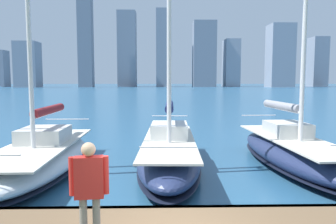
{
  "coord_description": "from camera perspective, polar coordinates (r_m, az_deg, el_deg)",
  "views": [
    {
      "loc": [
        0.23,
        5.69,
        3.39
      ],
      "look_at": [
        -0.06,
        -6.55,
        2.2
      ],
      "focal_mm": 35.0,
      "sensor_mm": 36.0,
      "label": 1
    }
  ],
  "objects": [
    {
      "name": "sailboat_grey",
      "position": [
        13.72,
        20.71,
        -6.24
      ],
      "size": [
        2.76,
        8.46,
        10.03
      ],
      "color": "navy",
      "rests_on": "ground"
    },
    {
      "name": "sailboat_navy",
      "position": [
        12.5,
        0.21,
        -6.97
      ],
      "size": [
        2.6,
        8.38,
        10.41
      ],
      "color": "navy",
      "rests_on": "ground"
    },
    {
      "name": "person_red_shirt",
      "position": [
        5.71,
        -13.57,
        -12.14
      ],
      "size": [
        0.65,
        0.26,
        1.78
      ],
      "color": "gray",
      "rests_on": "dock_pier"
    },
    {
      "name": "sailboat_maroon",
      "position": [
        13.09,
        -21.29,
        -7.01
      ],
      "size": [
        2.85,
        8.45,
        12.29
      ],
      "color": "silver",
      "rests_on": "ground"
    },
    {
      "name": "city_skyline",
      "position": [
        168.09,
        1.46,
        9.9
      ],
      "size": [
        175.17,
        24.65,
        50.59
      ],
      "color": "gray",
      "rests_on": "ground"
    }
  ]
}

